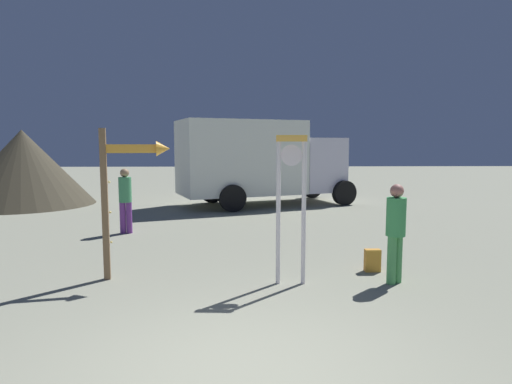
{
  "coord_description": "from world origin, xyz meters",
  "views": [
    {
      "loc": [
        0.03,
        -3.95,
        2.21
      ],
      "look_at": [
        0.32,
        5.36,
        1.2
      ],
      "focal_mm": 30.91,
      "sensor_mm": 36.0,
      "label": 1
    }
  ],
  "objects_px": {
    "box_truck_near": "(258,160)",
    "dome_tent": "(23,167)",
    "standing_clock": "(291,196)",
    "person_distant": "(125,197)",
    "arrow_sign": "(127,179)",
    "backpack": "(372,261)",
    "person_near_clock": "(396,228)"
  },
  "relations": [
    {
      "from": "standing_clock",
      "to": "backpack",
      "type": "height_order",
      "value": "standing_clock"
    },
    {
      "from": "person_near_clock",
      "to": "dome_tent",
      "type": "distance_m",
      "value": 14.1
    },
    {
      "from": "person_near_clock",
      "to": "backpack",
      "type": "distance_m",
      "value": 0.97
    },
    {
      "from": "person_distant",
      "to": "arrow_sign",
      "type": "bearing_deg",
      "value": -74.61
    },
    {
      "from": "arrow_sign",
      "to": "backpack",
      "type": "height_order",
      "value": "arrow_sign"
    },
    {
      "from": "arrow_sign",
      "to": "box_truck_near",
      "type": "xyz_separation_m",
      "value": [
        2.45,
        8.77,
        0.01
      ]
    },
    {
      "from": "person_near_clock",
      "to": "box_truck_near",
      "type": "height_order",
      "value": "box_truck_near"
    },
    {
      "from": "arrow_sign",
      "to": "person_near_clock",
      "type": "distance_m",
      "value": 4.39
    },
    {
      "from": "standing_clock",
      "to": "dome_tent",
      "type": "distance_m",
      "value": 12.89
    },
    {
      "from": "standing_clock",
      "to": "person_distant",
      "type": "height_order",
      "value": "standing_clock"
    },
    {
      "from": "arrow_sign",
      "to": "dome_tent",
      "type": "distance_m",
      "value": 10.94
    },
    {
      "from": "standing_clock",
      "to": "person_near_clock",
      "type": "distance_m",
      "value": 1.74
    },
    {
      "from": "backpack",
      "to": "dome_tent",
      "type": "bearing_deg",
      "value": 139.19
    },
    {
      "from": "person_near_clock",
      "to": "person_distant",
      "type": "relative_size",
      "value": 0.98
    },
    {
      "from": "box_truck_near",
      "to": "dome_tent",
      "type": "bearing_deg",
      "value": 177.9
    },
    {
      "from": "standing_clock",
      "to": "person_near_clock",
      "type": "height_order",
      "value": "standing_clock"
    },
    {
      "from": "standing_clock",
      "to": "person_near_clock",
      "type": "relative_size",
      "value": 1.48
    },
    {
      "from": "standing_clock",
      "to": "dome_tent",
      "type": "height_order",
      "value": "dome_tent"
    },
    {
      "from": "box_truck_near",
      "to": "person_distant",
      "type": "bearing_deg",
      "value": -124.55
    },
    {
      "from": "person_distant",
      "to": "dome_tent",
      "type": "relative_size",
      "value": 0.33
    },
    {
      "from": "backpack",
      "to": "box_truck_near",
      "type": "bearing_deg",
      "value": 101.25
    },
    {
      "from": "box_truck_near",
      "to": "dome_tent",
      "type": "height_order",
      "value": "box_truck_near"
    },
    {
      "from": "person_distant",
      "to": "standing_clock",
      "type": "bearing_deg",
      "value": -48.25
    },
    {
      "from": "backpack",
      "to": "person_distant",
      "type": "relative_size",
      "value": 0.24
    },
    {
      "from": "standing_clock",
      "to": "backpack",
      "type": "relative_size",
      "value": 5.98
    },
    {
      "from": "box_truck_near",
      "to": "dome_tent",
      "type": "xyz_separation_m",
      "value": [
        -8.55,
        0.31,
        -0.28
      ]
    },
    {
      "from": "standing_clock",
      "to": "person_near_clock",
      "type": "bearing_deg",
      "value": -1.24
    },
    {
      "from": "backpack",
      "to": "person_near_clock",
      "type": "bearing_deg",
      "value": -76.5
    },
    {
      "from": "standing_clock",
      "to": "dome_tent",
      "type": "relative_size",
      "value": 0.48
    },
    {
      "from": "standing_clock",
      "to": "arrow_sign",
      "type": "height_order",
      "value": "arrow_sign"
    },
    {
      "from": "standing_clock",
      "to": "dome_tent",
      "type": "bearing_deg",
      "value": 132.72
    },
    {
      "from": "dome_tent",
      "to": "box_truck_near",
      "type": "bearing_deg",
      "value": -2.1
    }
  ]
}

